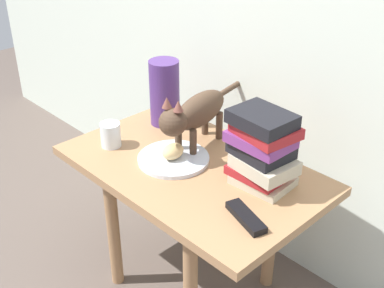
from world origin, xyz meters
The scene contains 9 objects.
ground_plane centered at (0.00, 0.00, 0.00)m, with size 6.00×6.00×0.00m, color brown.
side_table centered at (0.00, 0.00, 0.44)m, with size 0.85×0.52×0.51m.
plate centered at (-0.06, -0.02, 0.51)m, with size 0.24×0.24×0.01m, color silver.
bread_roll centered at (-0.06, -0.03, 0.55)m, with size 0.08×0.06×0.05m, color #E0BC7A.
cat centered at (-0.08, 0.09, 0.64)m, with size 0.14×0.47×0.23m.
book_stack centered at (0.22, 0.08, 0.63)m, with size 0.20×0.17×0.24m.
green_vase centered at (-0.29, 0.14, 0.63)m, with size 0.11×0.11×0.24m, color #4C2D72.
candle_jar centered at (-0.29, -0.11, 0.54)m, with size 0.07×0.07×0.08m.
tv_remote centered at (0.31, -0.09, 0.52)m, with size 0.15×0.04×0.02m, color black.
Camera 1 is at (0.99, -0.95, 1.36)m, focal length 46.72 mm.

